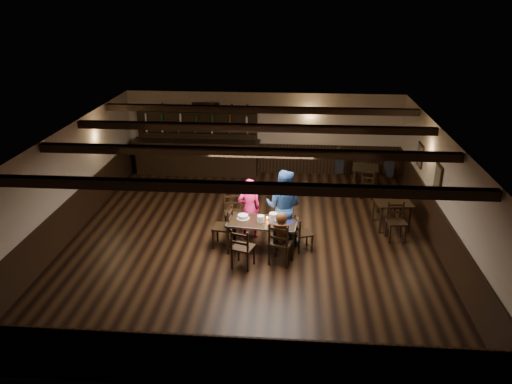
# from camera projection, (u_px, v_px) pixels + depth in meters

# --- Properties ---
(ground) EXTENTS (10.00, 10.00, 0.00)m
(ground) POSITION_uv_depth(u_px,v_px,m) (251.00, 240.00, 12.37)
(ground) COLOR black
(ground) RESTS_ON ground
(room_shell) EXTENTS (9.02, 10.02, 2.71)m
(room_shell) POSITION_uv_depth(u_px,v_px,m) (251.00, 174.00, 11.75)
(room_shell) COLOR #BEB59D
(room_shell) RESTS_ON ground
(dining_table) EXTENTS (1.70, 0.99, 0.75)m
(dining_table) POSITION_uv_depth(u_px,v_px,m) (262.00, 224.00, 11.65)
(dining_table) COLOR black
(dining_table) RESTS_ON ground
(chair_near_left) EXTENTS (0.56, 0.55, 0.96)m
(chair_near_left) POSITION_uv_depth(u_px,v_px,m) (241.00, 246.00, 10.93)
(chair_near_left) COLOR black
(chair_near_left) RESTS_ON ground
(chair_near_right) EXTENTS (0.59, 0.58, 1.03)m
(chair_near_right) POSITION_uv_depth(u_px,v_px,m) (280.00, 241.00, 11.05)
(chair_near_right) COLOR black
(chair_near_right) RESTS_ON ground
(chair_end_left) EXTENTS (0.50, 0.52, 1.00)m
(chair_end_left) POSITION_uv_depth(u_px,v_px,m) (226.00, 224.00, 11.87)
(chair_end_left) COLOR black
(chair_end_left) RESTS_ON ground
(chair_end_right) EXTENTS (0.49, 0.50, 0.85)m
(chair_end_right) POSITION_uv_depth(u_px,v_px,m) (301.00, 231.00, 11.74)
(chair_end_right) COLOR black
(chair_end_right) RESTS_ON ground
(chair_far_pushed) EXTENTS (0.52, 0.50, 0.93)m
(chair_far_pushed) POSITION_uv_depth(u_px,v_px,m) (233.00, 208.00, 12.82)
(chair_far_pushed) COLOR black
(chair_far_pushed) RESTS_ON ground
(woman_pink) EXTENTS (0.64, 0.49, 1.56)m
(woman_pink) POSITION_uv_depth(u_px,v_px,m) (249.00, 209.00, 12.23)
(woman_pink) COLOR #F61A61
(woman_pink) RESTS_ON ground
(man_blue) EXTENTS (1.06, 0.92, 1.86)m
(man_blue) POSITION_uv_depth(u_px,v_px,m) (283.00, 207.00, 11.97)
(man_blue) COLOR navy
(man_blue) RESTS_ON ground
(seated_person) EXTENTS (0.34, 0.51, 0.83)m
(seated_person) POSITION_uv_depth(u_px,v_px,m) (281.00, 230.00, 11.02)
(seated_person) COLOR black
(seated_person) RESTS_ON ground
(cake) EXTENTS (0.30, 0.30, 0.10)m
(cake) POSITION_uv_depth(u_px,v_px,m) (243.00, 217.00, 11.76)
(cake) COLOR white
(cake) RESTS_ON dining_table
(plate_stack_a) EXTENTS (0.17, 0.17, 0.16)m
(plate_stack_a) POSITION_uv_depth(u_px,v_px,m) (261.00, 219.00, 11.58)
(plate_stack_a) COLOR white
(plate_stack_a) RESTS_ON dining_table
(plate_stack_b) EXTENTS (0.19, 0.19, 0.23)m
(plate_stack_b) POSITION_uv_depth(u_px,v_px,m) (273.00, 218.00, 11.55)
(plate_stack_b) COLOR white
(plate_stack_b) RESTS_ON dining_table
(tea_light) EXTENTS (0.06, 0.06, 0.06)m
(tea_light) POSITION_uv_depth(u_px,v_px,m) (267.00, 219.00, 11.71)
(tea_light) COLOR #A5A8AD
(tea_light) RESTS_ON dining_table
(salt_shaker) EXTENTS (0.04, 0.04, 0.10)m
(salt_shaker) POSITION_uv_depth(u_px,v_px,m) (276.00, 222.00, 11.46)
(salt_shaker) COLOR silver
(salt_shaker) RESTS_ON dining_table
(pepper_shaker) EXTENTS (0.04, 0.04, 0.10)m
(pepper_shaker) POSITION_uv_depth(u_px,v_px,m) (281.00, 223.00, 11.40)
(pepper_shaker) COLOR #A5A8AD
(pepper_shaker) RESTS_ON dining_table
(drink_glass) EXTENTS (0.08, 0.08, 0.12)m
(drink_glass) POSITION_uv_depth(u_px,v_px,m) (275.00, 218.00, 11.63)
(drink_glass) COLOR silver
(drink_glass) RESTS_ON dining_table
(menu_red) EXTENTS (0.31, 0.27, 0.00)m
(menu_red) POSITION_uv_depth(u_px,v_px,m) (281.00, 225.00, 11.46)
(menu_red) COLOR maroon
(menu_red) RESTS_ON dining_table
(menu_blue) EXTENTS (0.42, 0.39, 0.00)m
(menu_blue) POSITION_uv_depth(u_px,v_px,m) (286.00, 222.00, 11.61)
(menu_blue) COLOR #0D1043
(menu_blue) RESTS_ON dining_table
(bar_counter) EXTENTS (4.19, 0.70, 2.20)m
(bar_counter) POSITION_uv_depth(u_px,v_px,m) (197.00, 152.00, 16.61)
(bar_counter) COLOR black
(bar_counter) RESTS_ON ground
(back_table_a) EXTENTS (0.98, 0.98, 0.75)m
(back_table_a) POSITION_uv_depth(u_px,v_px,m) (392.00, 204.00, 12.82)
(back_table_a) COLOR black
(back_table_a) RESTS_ON ground
(back_table_b) EXTENTS (0.87, 0.87, 0.75)m
(back_table_b) POSITION_uv_depth(u_px,v_px,m) (365.00, 170.00, 15.22)
(back_table_b) COLOR black
(back_table_b) RESTS_ON ground
(bg_patron_left) EXTENTS (0.26, 0.40, 0.82)m
(bg_patron_left) POSITION_uv_depth(u_px,v_px,m) (339.00, 159.00, 15.48)
(bg_patron_left) COLOR black
(bg_patron_left) RESTS_ON ground
(bg_patron_right) EXTENTS (0.25, 0.36, 0.70)m
(bg_patron_right) POSITION_uv_depth(u_px,v_px,m) (389.00, 164.00, 15.20)
(bg_patron_right) COLOR black
(bg_patron_right) RESTS_ON ground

